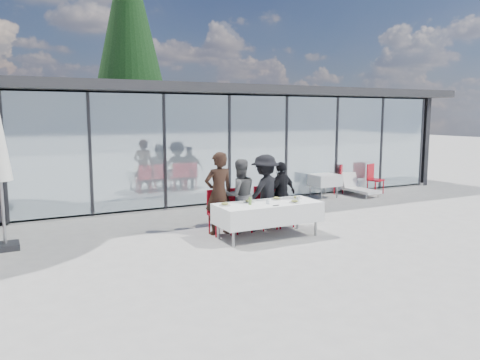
% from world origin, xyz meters
% --- Properties ---
extents(ground, '(90.00, 90.00, 0.00)m').
position_xyz_m(ground, '(0.00, 0.00, 0.00)').
color(ground, '#9D9A95').
rests_on(ground, ground).
extents(pavilion, '(14.80, 8.80, 3.44)m').
position_xyz_m(pavilion, '(2.00, 8.16, 2.15)').
color(pavilion, gray).
rests_on(pavilion, ground).
extents(treeline, '(62.50, 2.00, 4.40)m').
position_xyz_m(treeline, '(-2.00, 28.00, 2.20)').
color(treeline, '#163210').
rests_on(treeline, ground).
extents(dining_table, '(2.26, 0.96, 0.75)m').
position_xyz_m(dining_table, '(0.14, 0.30, 0.54)').
color(dining_table, white).
rests_on(dining_table, ground).
extents(diner_a, '(0.69, 0.69, 1.81)m').
position_xyz_m(diner_a, '(-0.68, 1.03, 0.91)').
color(diner_a, black).
rests_on(diner_a, ground).
extents(diner_chair_a, '(0.44, 0.44, 0.97)m').
position_xyz_m(diner_chair_a, '(-0.68, 1.05, 0.54)').
color(diner_chair_a, '#AF0B17').
rests_on(diner_chair_a, ground).
extents(diner_b, '(0.89, 0.89, 1.63)m').
position_xyz_m(diner_b, '(-0.16, 1.03, 0.82)').
color(diner_b, '#545454').
rests_on(diner_b, ground).
extents(diner_chair_b, '(0.44, 0.44, 0.97)m').
position_xyz_m(diner_chair_b, '(-0.16, 1.05, 0.54)').
color(diner_chair_b, '#AF0B17').
rests_on(diner_chair_b, ground).
extents(diner_c, '(1.39, 1.39, 1.71)m').
position_xyz_m(diner_c, '(0.49, 1.03, 0.85)').
color(diner_c, black).
rests_on(diner_c, ground).
extents(diner_chair_c, '(0.44, 0.44, 0.97)m').
position_xyz_m(diner_chair_c, '(0.49, 1.05, 0.54)').
color(diner_chair_c, '#AF0B17').
rests_on(diner_chair_c, ground).
extents(diner_d, '(1.12, 1.12, 1.53)m').
position_xyz_m(diner_d, '(0.94, 1.03, 0.76)').
color(diner_d, black).
rests_on(diner_d, ground).
extents(diner_chair_d, '(0.44, 0.44, 0.97)m').
position_xyz_m(diner_chair_d, '(0.94, 1.05, 0.54)').
color(diner_chair_d, '#AF0B17').
rests_on(diner_chair_d, ground).
extents(plate_a, '(0.24, 0.24, 0.07)m').
position_xyz_m(plate_a, '(-0.81, 0.44, 0.78)').
color(plate_a, silver).
rests_on(plate_a, dining_table).
extents(plate_b, '(0.24, 0.24, 0.07)m').
position_xyz_m(plate_b, '(-0.22, 0.49, 0.78)').
color(plate_b, silver).
rests_on(plate_b, dining_table).
extents(plate_c, '(0.24, 0.24, 0.07)m').
position_xyz_m(plate_c, '(0.48, 0.51, 0.78)').
color(plate_c, silver).
rests_on(plate_c, dining_table).
extents(plate_d, '(0.24, 0.24, 0.07)m').
position_xyz_m(plate_d, '(0.94, 0.39, 0.78)').
color(plate_d, silver).
rests_on(plate_d, dining_table).
extents(plate_extra, '(0.24, 0.24, 0.07)m').
position_xyz_m(plate_extra, '(0.64, 0.04, 0.78)').
color(plate_extra, silver).
rests_on(plate_extra, dining_table).
extents(juice_bottle, '(0.06, 0.06, 0.16)m').
position_xyz_m(juice_bottle, '(-0.31, 0.27, 0.83)').
color(juice_bottle, '#75A545').
rests_on(juice_bottle, dining_table).
extents(drinking_glasses, '(0.81, 0.10, 0.10)m').
position_xyz_m(drinking_glasses, '(0.43, 0.16, 0.80)').
color(drinking_glasses, silver).
rests_on(drinking_glasses, dining_table).
extents(folded_eyeglasses, '(0.14, 0.03, 0.01)m').
position_xyz_m(folded_eyeglasses, '(0.12, -0.06, 0.76)').
color(folded_eyeglasses, black).
rests_on(folded_eyeglasses, dining_table).
extents(spare_table_right, '(0.86, 0.86, 0.74)m').
position_xyz_m(spare_table_right, '(4.19, 3.70, 0.55)').
color(spare_table_right, white).
rests_on(spare_table_right, ground).
extents(spare_chair_a, '(0.56, 0.56, 0.97)m').
position_xyz_m(spare_chair_a, '(6.19, 3.62, 0.54)').
color(spare_chair_a, '#AF0B17').
rests_on(spare_chair_a, ground).
extents(spare_chair_b, '(0.62, 0.62, 0.97)m').
position_xyz_m(spare_chair_b, '(5.07, 4.06, 0.54)').
color(spare_chair_b, '#AF0B17').
rests_on(spare_chair_b, ground).
extents(lounger, '(0.63, 1.34, 0.72)m').
position_xyz_m(lounger, '(5.46, 3.56, 0.26)').
color(lounger, white).
rests_on(lounger, ground).
extents(conifer_tree, '(4.00, 4.00, 10.50)m').
position_xyz_m(conifer_tree, '(0.50, 13.00, 5.99)').
color(conifer_tree, '#382316').
rests_on(conifer_tree, ground).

